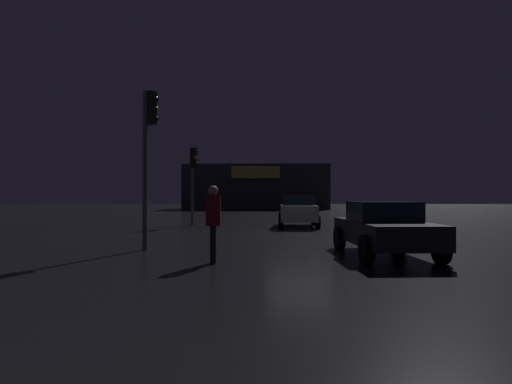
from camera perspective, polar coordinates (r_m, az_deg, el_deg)
The scene contains 7 objects.
ground_plane at distance 17.37m, azimuth 5.58°, elevation -5.50°, with size 120.00×120.00×0.00m, color black.
store_building at distance 49.82m, azimuth 0.03°, elevation 0.64°, with size 15.76×6.85×4.89m.
traffic_signal_main at distance 22.70m, azimuth -8.07°, elevation 2.95°, with size 0.42×0.42×3.95m.
traffic_signal_opposite at distance 12.97m, azimuth -13.71°, elevation 6.78°, with size 0.42×0.42×4.49m.
car_near at distance 11.71m, azimuth 16.18°, elevation -4.49°, with size 2.10×4.14×1.38m.
car_far at distance 21.65m, azimuth 5.44°, elevation -2.41°, with size 2.02×4.03×1.54m.
pedestrian at distance 10.07m, azimuth -5.55°, elevation -3.33°, with size 0.37×0.37×1.76m.
Camera 1 is at (-1.34, -17.25, 1.55)m, focal length 31.02 mm.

